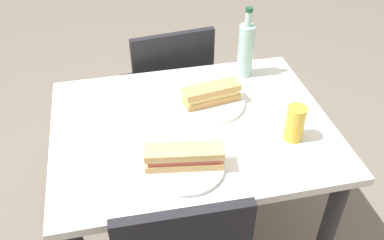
{
  "coord_description": "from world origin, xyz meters",
  "views": [
    {
      "loc": [
        -0.25,
        -1.15,
        1.7
      ],
      "look_at": [
        0.0,
        0.0,
        0.76
      ],
      "focal_mm": 39.38,
      "sensor_mm": 36.0,
      "label": 1
    }
  ],
  "objects": [
    {
      "name": "paper_napkin",
      "position": [
        -0.23,
        0.26,
        0.75
      ],
      "size": [
        0.16,
        0.16,
        0.0
      ],
      "primitive_type": "cube",
      "rotation": [
        0.0,
        0.0,
        0.14
      ],
      "color": "white",
      "rests_on": "dining_table"
    },
    {
      "name": "plate_near",
      "position": [
        0.1,
        0.1,
        0.75
      ],
      "size": [
        0.26,
        0.26,
        0.01
      ],
      "primitive_type": "cylinder",
      "color": "white",
      "rests_on": "dining_table"
    },
    {
      "name": "plate_far",
      "position": [
        -0.07,
        -0.21,
        0.75
      ],
      "size": [
        0.26,
        0.26,
        0.01
      ],
      "primitive_type": "cylinder",
      "color": "white",
      "rests_on": "dining_table"
    },
    {
      "name": "baguette_sandwich_near",
      "position": [
        0.1,
        0.1,
        0.79
      ],
      "size": [
        0.22,
        0.1,
        0.07
      ],
      "color": "tan",
      "rests_on": "plate_near"
    },
    {
      "name": "water_bottle",
      "position": [
        0.29,
        0.28,
        0.86
      ],
      "size": [
        0.06,
        0.06,
        0.3
      ],
      "color": "#99C6B7",
      "rests_on": "dining_table"
    },
    {
      "name": "knife_near",
      "position": [
        0.08,
        0.16,
        0.76
      ],
      "size": [
        0.17,
        0.08,
        0.01
      ],
      "color": "silver",
      "rests_on": "plate_near"
    },
    {
      "name": "chair_far",
      "position": [
        0.01,
        0.58,
        0.49
      ],
      "size": [
        0.44,
        0.44,
        0.86
      ],
      "color": "black",
      "rests_on": "ground"
    },
    {
      "name": "baguette_sandwich_far",
      "position": [
        -0.07,
        -0.21,
        0.79
      ],
      "size": [
        0.25,
        0.11,
        0.07
      ],
      "color": "tan",
      "rests_on": "plate_far"
    },
    {
      "name": "knife_far",
      "position": [
        -0.07,
        -0.15,
        0.76
      ],
      "size": [
        0.18,
        0.03,
        0.01
      ],
      "color": "silver",
      "rests_on": "plate_far"
    },
    {
      "name": "beer_glass",
      "position": [
        0.32,
        -0.15,
        0.81
      ],
      "size": [
        0.07,
        0.07,
        0.13
      ],
      "primitive_type": "cylinder",
      "color": "gold",
      "rests_on": "dining_table"
    },
    {
      "name": "dining_table",
      "position": [
        0.0,
        0.0,
        0.61
      ],
      "size": [
        1.0,
        0.77,
        0.74
      ],
      "color": "silver",
      "rests_on": "ground"
    }
  ]
}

